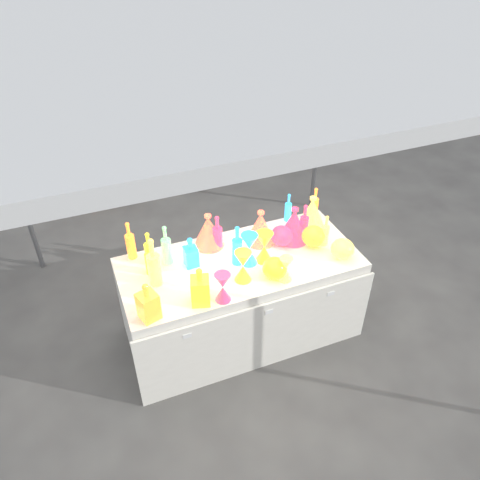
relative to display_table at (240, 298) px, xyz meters
name	(u,v)px	position (x,y,z in m)	size (l,w,h in m)	color
ground	(240,330)	(0.00, 0.01, -0.37)	(80.00, 80.00, 0.00)	#63615C
canopy_tent	(239,28)	(0.00, 0.02, 2.01)	(3.15, 3.15, 2.46)	gray
display_table	(240,298)	(0.00, 0.00, 0.00)	(1.84, 0.83, 0.75)	white
cardboard_box_closed	(97,182)	(-0.78, 2.67, -0.19)	(0.52, 0.37, 0.37)	#895D3E
cardboard_box_flat	(200,170)	(0.54, 2.77, -0.34)	(0.76, 0.54, 0.06)	#895D3E
bottle_0	(149,248)	(-0.62, 0.24, 0.51)	(0.07, 0.07, 0.27)	#B94111
bottle_2	(130,240)	(-0.74, 0.36, 0.53)	(0.07, 0.07, 0.32)	gold
bottle_3	(217,232)	(-0.10, 0.23, 0.52)	(0.07, 0.07, 0.29)	#1E31B0
bottle_4	(153,262)	(-0.64, 0.01, 0.57)	(0.09, 0.09, 0.39)	#12736F
bottle_5	(166,245)	(-0.50, 0.20, 0.54)	(0.07, 0.07, 0.33)	#BD25A5
bottle_6	(149,258)	(-0.65, 0.13, 0.51)	(0.07, 0.07, 0.28)	#B94111
bottle_7	(237,245)	(-0.02, 0.00, 0.54)	(0.08, 0.08, 0.33)	#1A9025
decanter_0	(200,286)	(-0.40, -0.29, 0.52)	(0.12, 0.12, 0.29)	#B94111
decanter_1	(148,301)	(-0.76, -0.30, 0.52)	(0.12, 0.12, 0.29)	gold
decanter_2	(191,252)	(-0.35, 0.10, 0.50)	(0.10, 0.10, 0.25)	#1A9025
hourglass_0	(243,266)	(-0.06, -0.19, 0.50)	(0.12, 0.12, 0.24)	gold
hourglass_1	(223,287)	(-0.26, -0.33, 0.49)	(0.11, 0.11, 0.22)	#1E31B0
hourglass_2	(286,269)	(0.22, -0.30, 0.47)	(0.10, 0.10, 0.19)	#12736F
hourglass_4	(264,247)	(0.17, -0.04, 0.50)	(0.13, 0.13, 0.25)	#B94111
hourglass_5	(249,249)	(0.06, -0.03, 0.50)	(0.13, 0.13, 0.25)	#1A9025
globe_0	(275,269)	(0.16, -0.24, 0.45)	(0.18, 0.18, 0.14)	#B94111
globe_1	(342,250)	(0.73, -0.23, 0.45)	(0.18, 0.18, 0.14)	#12736F
globe_2	(313,237)	(0.61, -0.01, 0.45)	(0.18, 0.18, 0.15)	gold
globe_3	(282,237)	(0.38, 0.09, 0.45)	(0.18, 0.18, 0.14)	#1E31B0
lampshade_0	(260,227)	(0.24, 0.19, 0.52)	(0.24, 0.24, 0.28)	gold
lampshade_1	(208,230)	(-0.15, 0.29, 0.52)	(0.24, 0.24, 0.28)	gold
lampshade_2	(294,224)	(0.50, 0.11, 0.52)	(0.25, 0.25, 0.29)	#1E31B0
lampshade_3	(312,213)	(0.70, 0.20, 0.52)	(0.25, 0.25, 0.29)	#12736F
bottle_8	(288,207)	(0.57, 0.37, 0.50)	(0.06, 0.06, 0.26)	#1A9025
bottle_9	(315,203)	(0.80, 0.33, 0.52)	(0.06, 0.06, 0.28)	gold
bottle_10	(304,222)	(0.57, 0.09, 0.53)	(0.07, 0.07, 0.31)	#1E31B0
bottle_11	(326,230)	(0.69, -0.04, 0.51)	(0.06, 0.06, 0.27)	#12736F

